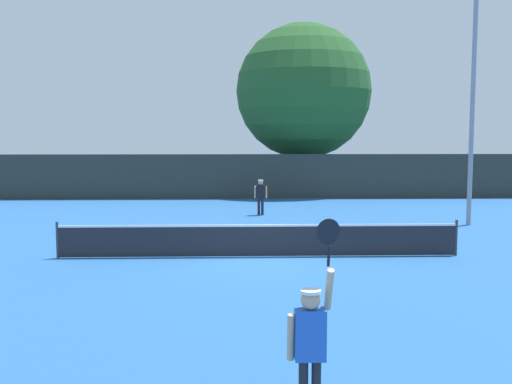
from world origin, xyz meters
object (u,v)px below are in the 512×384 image
Objects in this scene: player_serving at (311,336)px; parked_car_far at (393,176)px; large_tree at (304,91)px; parked_car_mid at (352,177)px; light_pole at (473,93)px; parked_car_near at (206,178)px; player_receiving at (261,194)px; tennis_ball at (258,249)px.

player_serving is 0.60× the size of parked_car_far.
parked_car_mid is at bearing 27.36° from large_tree.
light_pole reaches higher than parked_car_near.
parked_car_near is (-3.00, 11.80, -0.17)m from player_receiving.
parked_car_far is (1.12, 16.00, -4.41)m from light_pole.
player_serving is 1.66× the size of player_receiving.
player_receiving is 23.01× the size of tennis_ball.
parked_car_far is at bearing 20.19° from parked_car_mid.
light_pole is 19.16m from parked_car_near.
player_serving reaches higher than tennis_ball.
player_receiving is 12.18m from parked_car_near.
light_pole is (8.52, 4.78, 5.15)m from tennis_ball.
large_tree is (3.41, 18.37, 6.13)m from tennis_ball.
player_receiving is at bearing 89.59° from player_serving.
large_tree is 2.36× the size of parked_car_far.
light_pole is at bearing 62.84° from player_serving.
light_pole reaches higher than parked_car_far.
light_pole is 0.90× the size of large_tree.
parked_car_mid is (6.54, 31.46, -0.38)m from player_serving.
parked_car_near is (-6.02, 1.36, -5.39)m from large_tree.
tennis_ball is at bearing -100.52° from large_tree.
player_receiving is at bearing 87.23° from tennis_ball.
player_serving is 0.59× the size of parked_car_mid.
large_tree reaches higher than tennis_ball.
player_receiving is 9.70m from light_pole.
parked_car_far is at bearing 73.71° from player_serving.
parked_car_near is 9.41m from parked_car_mid.
light_pole reaches higher than parked_car_mid.
parked_car_far is (9.39, 32.13, -0.38)m from player_serving.
large_tree is (3.16, 29.71, 5.01)m from player_serving.
player_receiving is at bearing -106.17° from large_tree.
light_pole is (8.13, -3.15, 4.24)m from player_receiving.
parked_car_near reaches higher than player_receiving.
large_tree is at bearing -145.54° from parked_car_mid.
parked_car_mid is at bearing -172.29° from parked_car_far.
parked_car_mid and parked_car_far have the same top height.
large_tree is 2.33× the size of parked_car_near.
player_serving is at bearing 89.59° from player_receiving.
tennis_ball is 0.01× the size of large_tree.
light_pole is 2.09× the size of parked_car_near.
parked_car_mid reaches higher than tennis_ball.
parked_car_far reaches higher than player_receiving.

